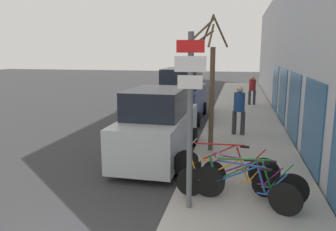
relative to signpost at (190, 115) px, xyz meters
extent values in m
plane|color=#333335|center=(-1.43, 8.31, -2.04)|extent=(80.00, 80.00, 0.00)
cube|color=#9E9B93|center=(1.17, 11.11, -1.97)|extent=(3.20, 32.00, 0.15)
cube|color=#B2B7C1|center=(2.92, 11.11, 1.21)|extent=(0.20, 32.00, 6.50)
cube|color=#26598C|center=(2.80, 2.93, -0.72)|extent=(0.03, 2.32, 2.34)
cube|color=#26598C|center=(2.80, 6.04, -0.72)|extent=(0.03, 2.32, 2.34)
cube|color=#26598C|center=(2.80, 9.14, -0.72)|extent=(0.03, 2.32, 2.34)
cube|color=#26598C|center=(2.80, 12.24, -0.72)|extent=(0.03, 2.32, 2.34)
cylinder|color=#595B60|center=(0.00, 0.01, -0.18)|extent=(0.11, 0.11, 3.42)
cube|color=red|center=(0.00, -0.06, 1.27)|extent=(0.52, 0.02, 0.23)
cube|color=white|center=(0.00, -0.06, 0.95)|extent=(0.59, 0.02, 0.29)
cube|color=white|center=(0.00, -0.06, 0.62)|extent=(0.47, 0.02, 0.25)
cylinder|color=black|center=(0.37, 0.61, -1.57)|extent=(0.62, 0.27, 0.65)
cylinder|color=black|center=(1.83, 0.04, -1.57)|extent=(0.62, 0.27, 0.65)
cylinder|color=#1E4799|center=(0.92, 0.39, -1.27)|extent=(0.83, 0.35, 0.54)
cylinder|color=#1E4799|center=(0.99, 0.37, -1.04)|extent=(0.96, 0.40, 0.08)
cylinder|color=#1E4799|center=(1.39, 0.21, -1.29)|extent=(0.19, 0.10, 0.47)
cylinder|color=#1E4799|center=(1.57, 0.14, -1.54)|extent=(0.52, 0.23, 0.08)
cylinder|color=#1E4799|center=(1.65, 0.11, -1.31)|extent=(0.40, 0.18, 0.52)
cylinder|color=#1E4799|center=(0.44, 0.58, -1.29)|extent=(0.19, 0.10, 0.56)
cube|color=black|center=(1.46, 0.18, -1.04)|extent=(0.22, 0.15, 0.04)
cylinder|color=#99999E|center=(0.52, 0.55, -1.01)|extent=(0.18, 0.42, 0.02)
cylinder|color=black|center=(0.34, 0.56, -1.55)|extent=(0.69, 0.07, 0.69)
cylinder|color=black|center=(1.99, 0.47, -1.55)|extent=(0.69, 0.07, 0.69)
cylinder|color=#197233|center=(0.96, 0.53, -1.23)|extent=(0.93, 0.08, 0.57)
cylinder|color=#197233|center=(1.04, 0.52, -0.98)|extent=(1.08, 0.09, 0.09)
cylinder|color=#197233|center=(1.50, 0.50, -1.25)|extent=(0.20, 0.05, 0.50)
cylinder|color=#197233|center=(1.70, 0.49, -1.52)|extent=(0.58, 0.06, 0.08)
cylinder|color=#197233|center=(1.79, 0.48, -1.28)|extent=(0.44, 0.05, 0.55)
cylinder|color=#197233|center=(0.42, 0.55, -1.25)|extent=(0.20, 0.04, 0.60)
cube|color=black|center=(1.58, 0.49, -0.99)|extent=(0.20, 0.09, 0.04)
cylinder|color=#99999E|center=(0.50, 0.55, -0.96)|extent=(0.05, 0.44, 0.02)
cylinder|color=black|center=(-0.04, 0.54, -1.57)|extent=(0.63, 0.14, 0.63)
cylinder|color=black|center=(1.55, 0.81, -1.57)|extent=(0.63, 0.14, 0.63)
cylinder|color=orange|center=(0.56, 0.64, -1.28)|extent=(0.89, 0.19, 0.52)
cylinder|color=orange|center=(0.64, 0.65, -1.06)|extent=(1.04, 0.21, 0.08)
cylinder|color=orange|center=(1.07, 0.73, -1.31)|extent=(0.20, 0.07, 0.46)
cylinder|color=orange|center=(1.27, 0.76, -1.55)|extent=(0.56, 0.12, 0.08)
cylinder|color=orange|center=(1.35, 0.77, -1.33)|extent=(0.42, 0.10, 0.51)
cylinder|color=orange|center=(0.04, 0.55, -1.31)|extent=(0.19, 0.06, 0.55)
cube|color=black|center=(1.15, 0.74, -1.06)|extent=(0.21, 0.11, 0.04)
cylinder|color=#99999E|center=(0.12, 0.56, -1.04)|extent=(0.10, 0.44, 0.02)
cylinder|color=black|center=(0.40, 1.17, -1.59)|extent=(0.57, 0.27, 0.60)
cylinder|color=black|center=(1.82, 0.57, -1.59)|extent=(0.57, 0.27, 0.60)
cylinder|color=#8C1E72|center=(0.94, 0.95, -1.31)|extent=(0.81, 0.37, 0.50)
cylinder|color=#8C1E72|center=(1.01, 0.92, -1.10)|extent=(0.94, 0.42, 0.08)
cylinder|color=#8C1E72|center=(1.40, 0.75, -1.34)|extent=(0.19, 0.11, 0.43)
cylinder|color=#8C1E72|center=(1.58, 0.68, -1.57)|extent=(0.51, 0.24, 0.07)
cylinder|color=#8C1E72|center=(1.65, 0.65, -1.36)|extent=(0.39, 0.19, 0.48)
cylinder|color=#8C1E72|center=(0.48, 1.14, -1.34)|extent=(0.18, 0.10, 0.52)
cube|color=black|center=(1.47, 0.72, -1.10)|extent=(0.22, 0.15, 0.04)
cylinder|color=#99999E|center=(0.55, 1.11, -1.08)|extent=(0.19, 0.41, 0.02)
cylinder|color=black|center=(-0.28, 1.51, -1.53)|extent=(0.71, 0.12, 0.71)
cylinder|color=black|center=(1.53, 1.30, -1.53)|extent=(0.71, 0.12, 0.71)
cylinder|color=red|center=(0.40, 1.43, -1.20)|extent=(1.01, 0.15, 0.59)
cylinder|color=red|center=(0.49, 1.42, -0.95)|extent=(1.18, 0.17, 0.09)
cylinder|color=red|center=(0.99, 1.37, -1.23)|extent=(0.22, 0.06, 0.51)
cylinder|color=red|center=(1.21, 1.34, -1.51)|extent=(0.64, 0.10, 0.08)
cylinder|color=red|center=(1.30, 1.33, -1.26)|extent=(0.48, 0.08, 0.57)
cylinder|color=red|center=(-0.19, 1.50, -1.23)|extent=(0.22, 0.06, 0.62)
cube|color=black|center=(1.08, 1.36, -0.96)|extent=(0.21, 0.10, 0.04)
cylinder|color=#99999E|center=(-0.10, 1.49, -0.93)|extent=(0.07, 0.44, 0.02)
cube|color=#B2B7BC|center=(-1.45, 3.39, -1.28)|extent=(1.77, 4.59, 1.17)
cube|color=black|center=(-1.45, 3.21, -0.30)|extent=(1.58, 2.39, 0.79)
cylinder|color=black|center=(-2.30, 4.82, -1.72)|extent=(0.23, 0.65, 0.65)
cylinder|color=black|center=(-0.58, 4.80, -1.72)|extent=(0.23, 0.65, 0.65)
cylinder|color=black|center=(-2.33, 1.98, -1.72)|extent=(0.23, 0.65, 0.65)
cylinder|color=black|center=(-0.60, 1.97, -1.72)|extent=(0.23, 0.65, 0.65)
cube|color=navy|center=(-1.72, 9.29, -1.18)|extent=(1.84, 4.76, 1.37)
cube|color=black|center=(-1.72, 9.10, -0.04)|extent=(1.65, 2.48, 0.90)
cylinder|color=black|center=(-2.64, 10.75, -1.73)|extent=(0.22, 0.63, 0.63)
cylinder|color=black|center=(-0.82, 10.77, -1.73)|extent=(0.22, 0.63, 0.63)
cylinder|color=black|center=(-2.62, 7.81, -1.73)|extent=(0.22, 0.63, 0.63)
cylinder|color=black|center=(-0.80, 7.82, -1.73)|extent=(0.22, 0.63, 0.63)
cylinder|color=#333338|center=(0.78, 6.23, -1.45)|extent=(0.17, 0.17, 0.88)
cylinder|color=#333338|center=(1.09, 6.21, -1.45)|extent=(0.17, 0.17, 0.88)
cylinder|color=navy|center=(0.94, 6.22, -0.66)|extent=(0.40, 0.40, 0.70)
sphere|color=tan|center=(0.94, 6.22, -0.19)|extent=(0.24, 0.24, 0.24)
cylinder|color=#333338|center=(1.82, 13.61, -1.48)|extent=(0.15, 0.15, 0.82)
cylinder|color=#333338|center=(1.54, 13.51, -1.48)|extent=(0.15, 0.15, 0.82)
cylinder|color=maroon|center=(1.68, 13.56, -0.74)|extent=(0.38, 0.38, 0.65)
sphere|color=tan|center=(1.68, 13.56, -0.30)|extent=(0.22, 0.22, 0.22)
cylinder|color=brown|center=(0.09, 4.01, -0.29)|extent=(0.15, 0.15, 3.20)
cylinder|color=brown|center=(-0.29, 4.18, 1.54)|extent=(0.80, 0.41, 0.52)
cylinder|color=brown|center=(-0.25, 3.46, 1.71)|extent=(0.74, 1.15, 0.85)
cylinder|color=brown|center=(-0.12, 4.22, 1.78)|extent=(0.50, 0.50, 0.97)
cylinder|color=brown|center=(0.29, 4.17, 1.75)|extent=(0.49, 0.40, 0.91)
cylinder|color=brown|center=(0.06, 3.59, 1.63)|extent=(0.12, 0.87, 0.69)
camera|label=1|loc=(0.88, -6.04, 1.18)|focal=35.00mm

